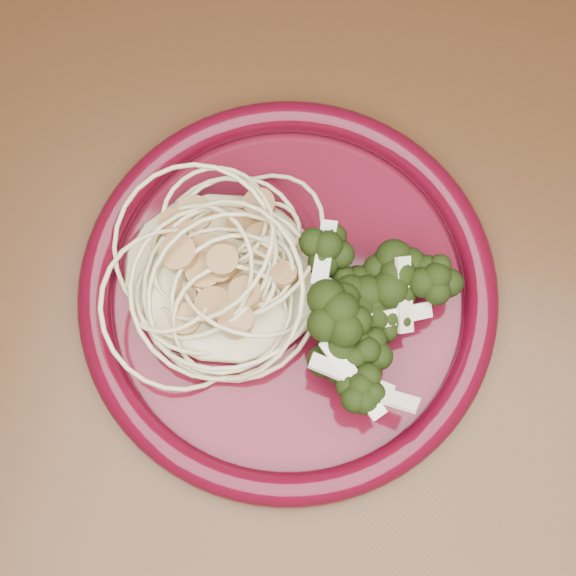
{
  "coord_description": "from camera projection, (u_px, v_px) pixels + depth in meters",
  "views": [
    {
      "loc": [
        0.03,
        -0.18,
        1.3
      ],
      "look_at": [
        -0.0,
        -0.03,
        0.77
      ],
      "focal_mm": 50.0,
      "sensor_mm": 36.0,
      "label": 1
    }
  ],
  "objects": [
    {
      "name": "spaghetti_pile",
      "position": [
        224.0,
        272.0,
        0.55
      ],
      "size": [
        0.14,
        0.13,
        0.03
      ],
      "primitive_type": "ellipsoid",
      "rotation": [
        0.0,
        0.0,
        -0.0
      ],
      "color": "beige",
      "rests_on": "dinner_plate"
    },
    {
      "name": "onion_garnish",
      "position": [
        374.0,
        290.0,
        0.51
      ],
      "size": [
        0.06,
        0.09,
        0.06
      ],
      "primitive_type": null,
      "rotation": [
        0.0,
        0.0,
        -0.0
      ],
      "color": "beige",
      "rests_on": "broccoli_pile"
    },
    {
      "name": "dining_table",
      "position": [
        299.0,
        296.0,
        0.68
      ],
      "size": [
        1.2,
        0.8,
        0.75
      ],
      "color": "#472814",
      "rests_on": "ground"
    },
    {
      "name": "broccoli_pile",
      "position": [
        369.0,
        303.0,
        0.54
      ],
      "size": [
        0.09,
        0.14,
        0.05
      ],
      "primitive_type": "ellipsoid",
      "rotation": [
        0.0,
        0.0,
        -0.0
      ],
      "color": "black",
      "rests_on": "dinner_plate"
    },
    {
      "name": "dinner_plate",
      "position": [
        288.0,
        292.0,
        0.56
      ],
      "size": [
        0.29,
        0.29,
        0.02
      ],
      "rotation": [
        0.0,
        0.0,
        -0.0
      ],
      "color": "#480A17",
      "rests_on": "dining_table"
    },
    {
      "name": "scallop_cluster",
      "position": [
        219.0,
        255.0,
        0.52
      ],
      "size": [
        0.13,
        0.13,
        0.04
      ],
      "primitive_type": null,
      "rotation": [
        0.0,
        0.0,
        -0.0
      ],
      "color": "#A47942",
      "rests_on": "spaghetti_pile"
    }
  ]
}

